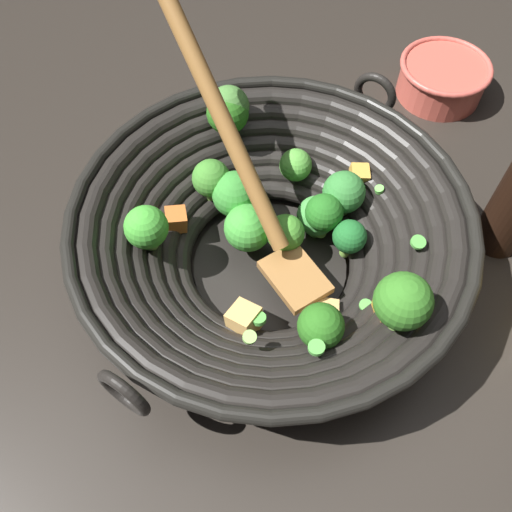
{
  "coord_description": "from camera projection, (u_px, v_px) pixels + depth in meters",
  "views": [
    {
      "loc": [
        -0.31,
        -0.12,
        0.54
      ],
      "look_at": [
        -0.01,
        0.01,
        0.03
      ],
      "focal_mm": 38.6,
      "sensor_mm": 36.0,
      "label": 1
    }
  ],
  "objects": [
    {
      "name": "ground_plane",
      "position": [
        270.0,
        269.0,
        0.63
      ],
      "size": [
        4.0,
        4.0,
        0.0
      ],
      "primitive_type": "plane",
      "color": "#28231E"
    },
    {
      "name": "prep_bowl",
      "position": [
        442.0,
        78.0,
        0.77
      ],
      "size": [
        0.13,
        0.13,
        0.05
      ],
      "color": "#D15647",
      "rests_on": "ground"
    },
    {
      "name": "wok",
      "position": [
        271.0,
        234.0,
        0.58
      ],
      "size": [
        0.45,
        0.42,
        0.25
      ],
      "color": "black",
      "rests_on": "ground"
    }
  ]
}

